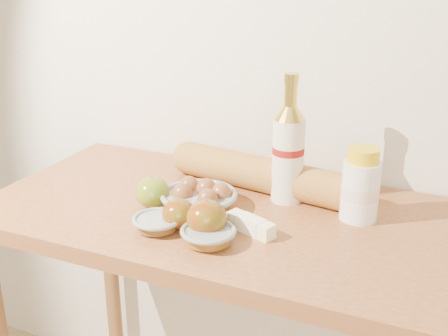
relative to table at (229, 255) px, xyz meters
The scene contains 12 objects.
back_wall 0.62m from the table, 90.00° to the left, with size 3.50×0.02×2.60m, color beige.
table is the anchor object (origin of this frame).
bourbon_bottle 0.30m from the table, 47.57° to the left, with size 0.09×0.09×0.32m.
cream_bottle 0.36m from the table, 15.69° to the left, with size 0.10×0.10×0.17m.
egg_bowl 0.17m from the table, 167.07° to the right, with size 0.20×0.20×0.07m.
baguette 0.23m from the table, 80.62° to the left, with size 0.55×0.17×0.09m.
apple_yellowgreen 0.25m from the table, 162.88° to the right, with size 0.09×0.09×0.08m.
apple_redgreen_front 0.21m from the table, 117.47° to the right, with size 0.08×0.08×0.07m.
apple_redgreen_right 0.21m from the table, 87.31° to the right, with size 0.09×0.09×0.08m.
sugar_bowl 0.24m from the table, 124.29° to the right, with size 0.13×0.13×0.03m.
syrup_bowl 0.22m from the table, 81.76° to the right, with size 0.13×0.13×0.03m.
butter_stick 0.18m from the table, 43.17° to the right, with size 0.12×0.08×0.04m.
Camera 1 is at (0.48, 0.06, 1.48)m, focal length 45.00 mm.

